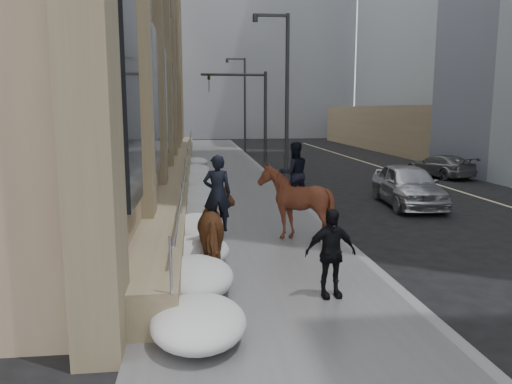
{
  "coord_description": "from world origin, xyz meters",
  "views": [
    {
      "loc": [
        -1.39,
        -9.36,
        3.68
      ],
      "look_at": [
        0.04,
        2.49,
        1.7
      ],
      "focal_mm": 35.0,
      "sensor_mm": 36.0,
      "label": 1
    }
  ],
  "objects_px": {
    "mounted_horse_left": "(219,226)",
    "car_silver": "(408,185)",
    "mounted_horse_right": "(295,199)",
    "car_grey": "(439,166)",
    "pedestrian": "(330,253)"
  },
  "relations": [
    {
      "from": "mounted_horse_right",
      "to": "car_grey",
      "type": "relative_size",
      "value": 0.63
    },
    {
      "from": "car_grey",
      "to": "mounted_horse_right",
      "type": "bearing_deg",
      "value": 34.02
    },
    {
      "from": "mounted_horse_right",
      "to": "car_silver",
      "type": "xyz_separation_m",
      "value": [
        5.41,
        4.89,
        -0.44
      ]
    },
    {
      "from": "car_silver",
      "to": "car_grey",
      "type": "bearing_deg",
      "value": 61.51
    },
    {
      "from": "mounted_horse_right",
      "to": "car_grey",
      "type": "distance_m",
      "value": 16.52
    },
    {
      "from": "pedestrian",
      "to": "car_grey",
      "type": "bearing_deg",
      "value": 52.02
    },
    {
      "from": "mounted_horse_left",
      "to": "car_silver",
      "type": "bearing_deg",
      "value": -139.26
    },
    {
      "from": "car_grey",
      "to": "pedestrian",
      "type": "bearing_deg",
      "value": 41.6
    },
    {
      "from": "mounted_horse_left",
      "to": "car_grey",
      "type": "height_order",
      "value": "mounted_horse_left"
    },
    {
      "from": "car_silver",
      "to": "mounted_horse_left",
      "type": "bearing_deg",
      "value": -130.89
    },
    {
      "from": "pedestrian",
      "to": "car_silver",
      "type": "relative_size",
      "value": 0.36
    },
    {
      "from": "mounted_horse_left",
      "to": "car_grey",
      "type": "distance_m",
      "value": 19.71
    },
    {
      "from": "pedestrian",
      "to": "car_grey",
      "type": "relative_size",
      "value": 0.4
    },
    {
      "from": "car_silver",
      "to": "car_grey",
      "type": "height_order",
      "value": "car_silver"
    },
    {
      "from": "mounted_horse_left",
      "to": "pedestrian",
      "type": "relative_size",
      "value": 1.49
    }
  ]
}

